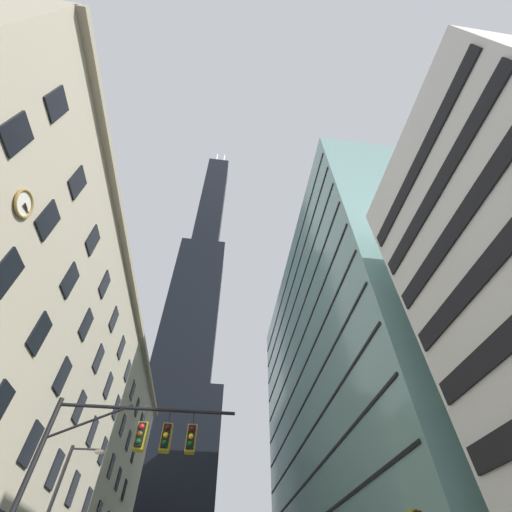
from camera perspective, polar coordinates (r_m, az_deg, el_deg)
name	(u,v)px	position (r m, az deg, el deg)	size (l,w,h in m)	color
station_building	(22,419)	(39.18, -35.36, -21.97)	(13.79, 59.37, 26.79)	#B2A88E
dark_skyscraper	(187,346)	(122.35, -11.73, -14.93)	(26.73, 26.73, 214.60)	black
glass_office_midrise	(351,384)	(52.91, 16.06, -20.43)	(15.74, 50.98, 48.21)	gray
traffic_signal_mast	(126,455)	(15.86, -21.56, -29.24)	(7.56, 0.63, 7.51)	black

